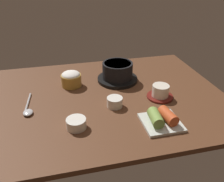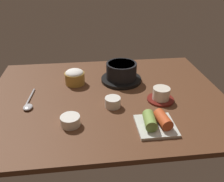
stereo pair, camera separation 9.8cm
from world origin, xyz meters
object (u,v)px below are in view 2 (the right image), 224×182
(tea_cup_with_saucer, at_px, (161,95))
(banchan_cup_center, at_px, (113,102))
(side_bowl_near, at_px, (70,120))
(rice_bowl, at_px, (75,77))
(kimchi_plate, at_px, (156,122))
(spoon, at_px, (28,104))
(stone_pot, at_px, (121,73))

(tea_cup_with_saucer, relative_size, banchan_cup_center, 1.77)
(side_bowl_near, bearing_deg, tea_cup_with_saucer, 18.77)
(tea_cup_with_saucer, distance_m, side_bowl_near, 0.38)
(rice_bowl, relative_size, kimchi_plate, 0.68)
(kimchi_plate, bearing_deg, banchan_cup_center, 131.90)
(rice_bowl, bearing_deg, tea_cup_with_saucer, -28.69)
(banchan_cup_center, height_order, kimchi_plate, kimchi_plate)
(tea_cup_with_saucer, distance_m, banchan_cup_center, 0.20)
(rice_bowl, xyz_separation_m, side_bowl_near, (-0.01, -0.31, -0.02))
(tea_cup_with_saucer, distance_m, kimchi_plate, 0.18)
(side_bowl_near, height_order, spoon, side_bowl_near)
(side_bowl_near, bearing_deg, banchan_cup_center, 31.96)
(banchan_cup_center, bearing_deg, kimchi_plate, -48.10)
(rice_bowl, xyz_separation_m, spoon, (-0.18, -0.17, -0.03))
(stone_pot, bearing_deg, kimchi_plate, -79.92)
(tea_cup_with_saucer, distance_m, spoon, 0.53)
(stone_pot, relative_size, banchan_cup_center, 3.07)
(stone_pot, distance_m, tea_cup_with_saucer, 0.24)
(rice_bowl, relative_size, tea_cup_with_saucer, 0.83)
(rice_bowl, xyz_separation_m, kimchi_plate, (0.28, -0.36, -0.02))
(stone_pot, relative_size, kimchi_plate, 1.43)
(tea_cup_with_saucer, relative_size, side_bowl_near, 1.59)
(side_bowl_near, bearing_deg, spoon, 139.34)
(tea_cup_with_saucer, relative_size, spoon, 0.63)
(rice_bowl, bearing_deg, banchan_cup_center, -55.05)
(kimchi_plate, relative_size, side_bowl_near, 1.92)
(tea_cup_with_saucer, xyz_separation_m, side_bowl_near, (-0.36, -0.12, -0.01))
(stone_pot, height_order, spoon, stone_pot)
(rice_bowl, height_order, side_bowl_near, rice_bowl)
(stone_pot, relative_size, tea_cup_with_saucer, 1.73)
(rice_bowl, relative_size, banchan_cup_center, 1.47)
(spoon, bearing_deg, stone_pot, 23.32)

